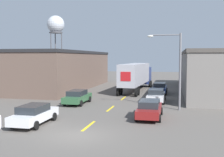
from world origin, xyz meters
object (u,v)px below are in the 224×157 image
(parked_car_right_near, at_px, (149,109))
(parked_car_right_far, at_px, (160,88))
(fire_hydrant, at_px, (0,122))
(street_lamp, at_px, (175,64))
(parked_car_left_far, at_px, (77,97))
(semi_truck, at_px, (137,75))
(parked_car_right_mid, at_px, (156,95))
(water_tower, at_px, (56,25))
(parked_car_left_near, at_px, (34,114))

(parked_car_right_near, bearing_deg, parked_car_right_far, 90.00)
(fire_hydrant, bearing_deg, street_lamp, 39.51)
(parked_car_left_far, xyz_separation_m, fire_hydrant, (-1.72, -10.90, -0.29))
(semi_truck, height_order, parked_car_right_mid, semi_truck)
(fire_hydrant, bearing_deg, parked_car_right_near, 30.09)
(parked_car_left_far, xyz_separation_m, street_lamp, (9.99, -1.25, 3.47))
(parked_car_right_far, xyz_separation_m, water_tower, (-29.92, 33.75, 12.84))
(parked_car_right_near, xyz_separation_m, parked_car_left_near, (-8.00, -4.02, 0.00))
(semi_truck, xyz_separation_m, parked_car_left_far, (-4.53, -13.03, -1.63))
(semi_truck, bearing_deg, water_tower, 133.58)
(parked_car_left_near, relative_size, water_tower, 0.29)
(parked_car_right_near, relative_size, parked_car_left_far, 1.00)
(parked_car_right_near, xyz_separation_m, parked_car_left_far, (-8.00, 5.27, 0.00))
(parked_car_left_far, bearing_deg, parked_car_right_far, 53.03)
(semi_truck, height_order, fire_hydrant, semi_truck)
(parked_car_right_mid, height_order, fire_hydrant, parked_car_right_mid)
(semi_truck, height_order, street_lamp, street_lamp)
(water_tower, bearing_deg, parked_car_right_far, -48.44)
(semi_truck, height_order, parked_car_left_near, semi_truck)
(parked_car_right_far, xyz_separation_m, street_lamp, (1.99, -11.88, 3.47))
(semi_truck, xyz_separation_m, water_tower, (-26.45, 31.35, 11.22))
(parked_car_right_far, height_order, fire_hydrant, parked_car_right_far)
(semi_truck, xyz_separation_m, parked_car_left_near, (-4.53, -22.32, -1.63))
(parked_car_right_near, bearing_deg, street_lamp, 63.72)
(parked_car_right_near, height_order, fire_hydrant, parked_car_right_near)
(fire_hydrant, bearing_deg, parked_car_left_far, 81.05)
(parked_car_left_near, height_order, water_tower, water_tower)
(parked_car_right_near, relative_size, street_lamp, 0.66)
(parked_car_right_far, distance_m, street_lamp, 12.53)
(semi_truck, relative_size, parked_car_left_near, 3.12)
(street_lamp, bearing_deg, parked_car_right_mid, 115.31)
(parked_car_left_far, relative_size, water_tower, 0.29)
(semi_truck, bearing_deg, fire_hydrant, -101.19)
(semi_truck, distance_m, water_tower, 42.52)
(parked_car_right_near, xyz_separation_m, water_tower, (-29.92, 49.65, 12.84))
(semi_truck, distance_m, parked_car_left_near, 22.84)
(street_lamp, bearing_deg, parked_car_right_far, 99.49)
(parked_car_left_near, bearing_deg, parked_car_right_mid, 56.83)
(water_tower, bearing_deg, semi_truck, -49.85)
(parked_car_left_near, relative_size, parked_car_left_far, 1.00)
(parked_car_left_far, height_order, fire_hydrant, parked_car_left_far)
(street_lamp, bearing_deg, parked_car_left_near, -141.16)
(street_lamp, bearing_deg, parked_car_right_near, -116.28)
(semi_truck, bearing_deg, parked_car_left_near, -98.03)
(parked_car_left_far, height_order, water_tower, water_tower)
(parked_car_left_far, distance_m, water_tower, 51.14)
(parked_car_right_far, bearing_deg, parked_car_left_near, -111.88)
(parked_car_right_near, height_order, parked_car_right_far, same)
(parked_car_right_mid, bearing_deg, fire_hydrant, -125.06)
(semi_truck, relative_size, fire_hydrant, 15.50)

